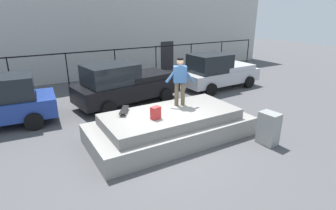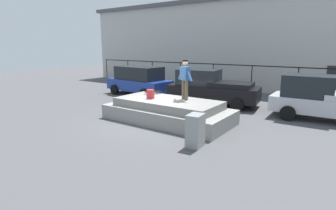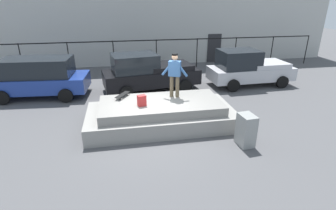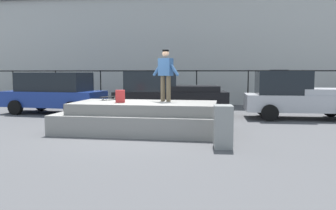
% 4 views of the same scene
% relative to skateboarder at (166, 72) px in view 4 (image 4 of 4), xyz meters
% --- Properties ---
extents(ground_plane, '(60.00, 60.00, 0.00)m').
position_rel_skateboarder_xyz_m(ground_plane, '(-0.97, -0.82, -1.87)').
color(ground_plane, '#4C4C4F').
extents(concrete_ledge, '(5.36, 2.54, 0.92)m').
position_rel_skateboarder_xyz_m(concrete_ledge, '(-0.59, -0.40, -1.45)').
color(concrete_ledge, gray).
rests_on(concrete_ledge, ground_plane).
extents(skateboarder, '(0.94, 0.49, 1.64)m').
position_rel_skateboarder_xyz_m(skateboarder, '(0.00, 0.00, 0.00)').
color(skateboarder, brown).
rests_on(skateboarder, concrete_ledge).
extents(skateboard, '(0.59, 0.78, 0.12)m').
position_rel_skateboarder_xyz_m(skateboard, '(-1.93, 0.29, -0.85)').
color(skateboard, black).
rests_on(skateboard, concrete_ledge).
extents(backpack, '(0.32, 0.27, 0.39)m').
position_rel_skateboarder_xyz_m(backpack, '(-1.30, -0.67, -0.75)').
color(backpack, red).
rests_on(backpack, concrete_ledge).
extents(car_blue_hatchback_near, '(4.52, 2.36, 1.85)m').
position_rel_skateboarder_xyz_m(car_blue_hatchback_near, '(-5.74, 3.64, -0.90)').
color(car_blue_hatchback_near, navy).
rests_on(car_blue_hatchback_near, ground_plane).
extents(car_black_pickup_mid, '(4.95, 2.54, 1.89)m').
position_rel_skateboarder_xyz_m(car_black_pickup_mid, '(-0.58, 3.59, -0.93)').
color(car_black_pickup_mid, black).
rests_on(car_black_pickup_mid, ground_plane).
extents(car_silver_pickup_far, '(4.49, 2.08, 1.91)m').
position_rel_skateboarder_xyz_m(car_silver_pickup_far, '(4.73, 3.50, -0.94)').
color(car_silver_pickup_far, '#B7B7BC').
rests_on(car_silver_pickup_far, ground_plane).
extents(utility_box, '(0.50, 0.64, 1.05)m').
position_rel_skateboarder_xyz_m(utility_box, '(1.84, -2.34, -1.35)').
color(utility_box, gray).
rests_on(utility_box, ground_plane).
extents(fence_row, '(24.06, 0.06, 1.97)m').
position_rel_skateboarder_xyz_m(fence_row, '(-0.97, 7.40, -0.46)').
color(fence_row, black).
rests_on(fence_row, ground_plane).
extents(warehouse_building, '(29.38, 9.04, 6.58)m').
position_rel_skateboarder_xyz_m(warehouse_building, '(-0.97, 13.34, 1.43)').
color(warehouse_building, '#B2B2AD').
rests_on(warehouse_building, ground_plane).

